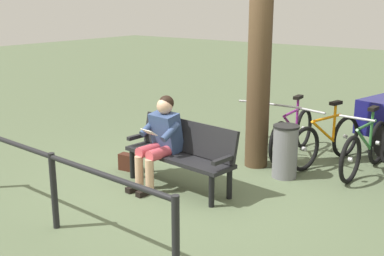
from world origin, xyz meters
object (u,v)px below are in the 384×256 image
at_px(tree_trunk, 260,55).
at_px(bicycle_black, 326,141).
at_px(handbag, 129,162).
at_px(bicycle_red, 292,133).
at_px(person_reading, 161,137).
at_px(bench, 182,150).
at_px(bicycle_silver, 365,149).
at_px(bicycle_green, 258,128).
at_px(litter_bin, 285,151).

height_order(tree_trunk, bicycle_black, tree_trunk).
bearing_deg(handbag, bicycle_red, -127.01).
bearing_deg(person_reading, tree_trunk, -107.14).
height_order(bench, bicycle_silver, bicycle_silver).
bearing_deg(bicycle_green, tree_trunk, 8.33).
bearing_deg(bicycle_green, handbag, -45.38).
xyz_separation_m(litter_bin, bicycle_red, (0.36, -0.95, -0.01)).
xyz_separation_m(tree_trunk, bicycle_silver, (-1.39, -0.64, -1.29)).
height_order(handbag, bicycle_silver, bicycle_silver).
height_order(bench, bicycle_red, bicycle_red).
relative_size(person_reading, bicycle_black, 0.73).
xyz_separation_m(tree_trunk, bicycle_black, (-0.78, -0.70, -1.29)).
xyz_separation_m(person_reading, tree_trunk, (-0.61, -1.46, 0.98)).
xyz_separation_m(tree_trunk, litter_bin, (-0.56, 0.19, -1.27)).
relative_size(bicycle_black, bicycle_red, 0.98).
height_order(litter_bin, bicycle_black, bicycle_black).
relative_size(bicycle_silver, bicycle_green, 1.05).
bearing_deg(bicycle_black, bicycle_red, -82.73).
bearing_deg(handbag, litter_bin, -149.91).
relative_size(bench, bicycle_silver, 0.98).
relative_size(handbag, tree_trunk, 0.09).
height_order(bicycle_silver, bicycle_black, same).
bearing_deg(litter_bin, handbag, 30.09).
xyz_separation_m(person_reading, bicycle_red, (-0.81, -2.22, -0.31)).
bearing_deg(bicycle_green, bench, -19.11).
relative_size(bicycle_red, bicycle_green, 1.05).
bearing_deg(bicycle_black, handbag, -33.46).
distance_m(tree_trunk, bicycle_red, 1.51).
xyz_separation_m(bench, bicycle_green, (0.04, -2.05, -0.15)).
height_order(bench, bicycle_black, bicycle_black).
bearing_deg(bench, litter_bin, -123.64).
relative_size(litter_bin, bicycle_green, 0.47).
relative_size(tree_trunk, bicycle_black, 2.00).
bearing_deg(handbag, person_reading, 168.11).
distance_m(handbag, bicycle_green, 2.26).
distance_m(handbag, tree_trunk, 2.42).
relative_size(person_reading, litter_bin, 1.62).
bearing_deg(person_reading, bicycle_silver, -127.97).
height_order(handbag, bicycle_green, bicycle_green).
bearing_deg(bicycle_red, handbag, -40.91).
relative_size(litter_bin, bicycle_black, 0.45).
xyz_separation_m(bicycle_silver, bicycle_black, (0.60, -0.06, 0.00)).
height_order(bicycle_black, bicycle_green, same).
height_order(litter_bin, bicycle_green, bicycle_green).
distance_m(bench, bicycle_green, 2.06).
bearing_deg(bicycle_silver, bench, -38.86).
relative_size(person_reading, bicycle_green, 0.75).
distance_m(bicycle_black, bicycle_green, 1.19).
distance_m(litter_bin, bicycle_green, 1.34).
bearing_deg(bicycle_black, person_reading, -19.41).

